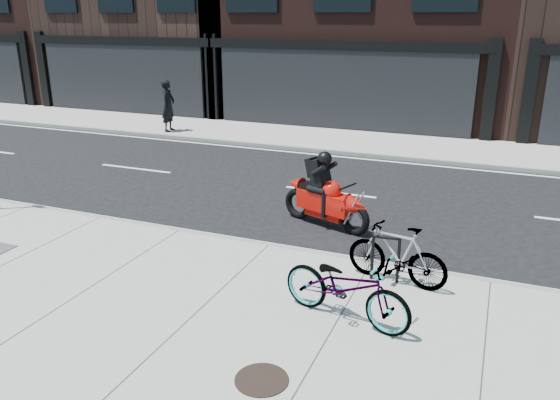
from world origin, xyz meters
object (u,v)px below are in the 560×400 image
at_px(bicycle_front, 346,287).
at_px(motorcycle, 329,197).
at_px(pedestrian, 168,106).
at_px(manhole_cover, 262,380).
at_px(bike_rack, 386,255).
at_px(bicycle_rear, 397,254).

distance_m(bicycle_front, motorcycle, 3.98).
relative_size(pedestrian, manhole_cover, 2.92).
bearing_deg(bike_rack, motorcycle, 126.21).
bearing_deg(bicycle_front, bicycle_rear, -4.04).
bearing_deg(manhole_cover, bicycle_rear, 72.42).
bearing_deg(manhole_cover, motorcycle, 98.95).
bearing_deg(bicycle_front, motorcycle, 34.12).
bearing_deg(bicycle_front, manhole_cover, 175.64).
relative_size(bicycle_rear, pedestrian, 0.88).
bearing_deg(bike_rack, manhole_cover, -104.46).
xyz_separation_m(bike_rack, bicycle_front, (-0.26, -1.43, 0.06)).
xyz_separation_m(motorcycle, pedestrian, (-8.45, 6.88, 0.43)).
relative_size(bike_rack, pedestrian, 0.41).
relative_size(bike_rack, motorcycle, 0.37).
height_order(bike_rack, pedestrian, pedestrian).
xyz_separation_m(bike_rack, motorcycle, (-1.67, 2.28, 0.07)).
relative_size(bike_rack, bicycle_front, 0.40).
height_order(bicycle_rear, manhole_cover, bicycle_rear).
bearing_deg(motorcycle, manhole_cover, -62.08).
height_order(bicycle_rear, motorcycle, motorcycle).
distance_m(bicycle_front, pedestrian, 14.48).
height_order(bicycle_rear, pedestrian, pedestrian).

